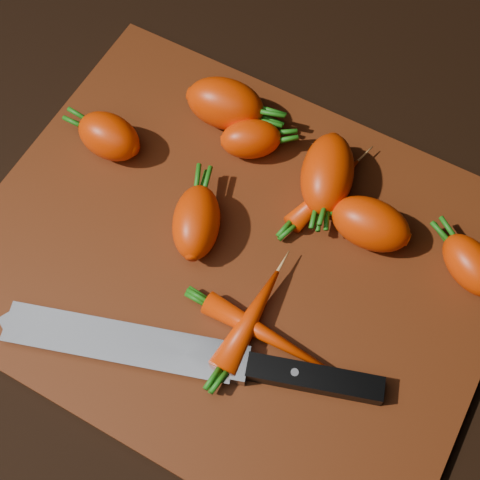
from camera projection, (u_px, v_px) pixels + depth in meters
The scene contains 13 objects.
ground at pixel (235, 263), 0.66m from camera, with size 2.00×2.00×0.01m, color black.
cutting_board at pixel (235, 259), 0.65m from camera, with size 0.50×0.40×0.01m, color #59260F.
carrot_0 at pixel (225, 104), 0.69m from camera, with size 0.08×0.05×0.05m, color #F03904.
carrot_1 at pixel (109, 136), 0.68m from camera, with size 0.07×0.05×0.05m, color #F03904.
carrot_2 at pixel (327, 174), 0.66m from camera, with size 0.09×0.05×0.05m, color #F03904.
carrot_3 at pixel (196, 222), 0.64m from camera, with size 0.08×0.05×0.05m, color #F03904.
carrot_4 at pixel (370, 224), 0.63m from camera, with size 0.08×0.05×0.05m, color #F03904.
carrot_5 at pixel (251, 139), 0.68m from camera, with size 0.06×0.04×0.04m, color #F03904.
carrot_6 at pixel (471, 265), 0.62m from camera, with size 0.07×0.04×0.04m, color #F03904.
carrot_7 at pixel (325, 192), 0.67m from camera, with size 0.10×0.02×0.02m, color #F03904.
carrot_8 at pixel (267, 336), 0.60m from camera, with size 0.13×0.02×0.02m, color #F03904.
carrot_9 at pixel (251, 319), 0.61m from camera, with size 0.11×0.03×0.03m, color #F03904.
knife at pixel (141, 346), 0.60m from camera, with size 0.34×0.14×0.02m.
Camera 1 is at (0.13, -0.23, 0.60)m, focal length 50.00 mm.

